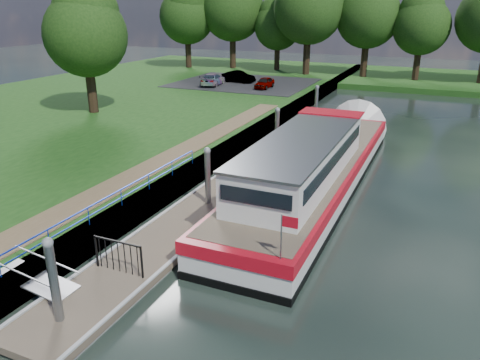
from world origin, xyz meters
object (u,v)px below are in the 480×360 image
at_px(car_a, 264,83).
at_px(car_c, 213,79).
at_px(car_b, 239,77).
at_px(pontoon, 248,175).
at_px(barge, 318,165).

bearing_deg(car_a, car_c, -175.80).
distance_m(car_a, car_b, 4.53).
height_order(pontoon, car_c, car_c).
height_order(barge, car_b, barge).
height_order(barge, car_a, barge).
height_order(pontoon, car_a, car_a).
relative_size(barge, car_c, 5.07).
bearing_deg(car_a, car_b, 148.47).
xyz_separation_m(car_a, car_c, (-5.54, -0.43, 0.07)).
xyz_separation_m(barge, car_c, (-16.83, 21.52, 0.35)).
relative_size(car_a, car_c, 0.75).
relative_size(pontoon, car_c, 7.19).
height_order(pontoon, barge, barge).
bearing_deg(barge, car_c, 128.02).
height_order(car_b, car_c, car_c).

